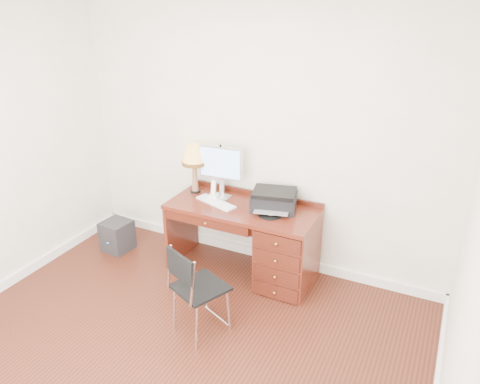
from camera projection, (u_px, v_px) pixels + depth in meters
The scene contains 12 objects.
ground at pixel (168, 356), 3.79m from camera, with size 4.00×4.00×0.00m, color #34140C.
room_shell at pixel (206, 308), 4.29m from camera, with size 4.00×4.00×4.00m.
desk at pixel (271, 243), 4.66m from camera, with size 1.50×0.67×0.75m.
monitor at pixel (221, 166), 4.75m from camera, with size 0.47×0.16×0.54m.
keyboard at pixel (216, 202), 4.72m from camera, with size 0.46×0.13×0.02m, color white.
mouse_pad at pixel (270, 214), 4.46m from camera, with size 0.23×0.23×0.05m.
printer at pixel (274, 200), 4.58m from camera, with size 0.50×0.43×0.19m.
leg_lamp at pixel (194, 158), 4.84m from camera, with size 0.26×0.26×0.53m.
phone at pixel (214, 193), 4.83m from camera, with size 0.10×0.10×0.19m.
pen_cup at pixel (274, 203), 4.62m from camera, with size 0.07×0.07×0.09m, color black.
chair at pixel (196, 285), 3.84m from camera, with size 0.52×0.53×0.83m.
equipment_box at pixel (117, 235), 5.30m from camera, with size 0.30×0.30×0.35m, color black.
Camera 1 is at (1.81, -2.40, 2.74)m, focal length 35.00 mm.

